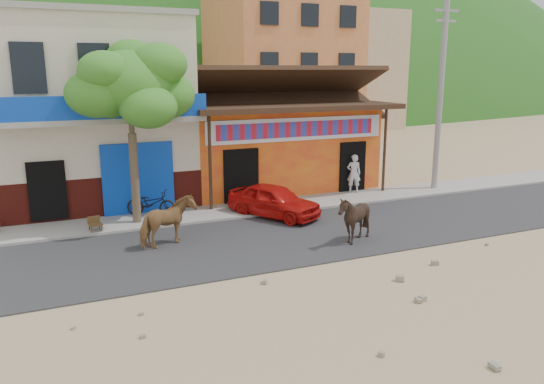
# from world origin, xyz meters

# --- Properties ---
(ground) EXTENTS (120.00, 120.00, 0.00)m
(ground) POSITION_xyz_m (0.00, 0.00, 0.00)
(ground) COLOR #9E825B
(ground) RESTS_ON ground
(road) EXTENTS (60.00, 5.00, 0.04)m
(road) POSITION_xyz_m (0.00, 2.50, 0.02)
(road) COLOR #28282B
(road) RESTS_ON ground
(sidewalk) EXTENTS (60.00, 2.00, 0.12)m
(sidewalk) POSITION_xyz_m (0.00, 6.00, 0.06)
(sidewalk) COLOR gray
(sidewalk) RESTS_ON ground
(dance_club) EXTENTS (8.00, 6.00, 3.60)m
(dance_club) POSITION_xyz_m (2.00, 10.00, 1.80)
(dance_club) COLOR orange
(dance_club) RESTS_ON ground
(cafe_building) EXTENTS (7.00, 6.00, 7.00)m
(cafe_building) POSITION_xyz_m (-5.50, 10.00, 3.50)
(cafe_building) COLOR beige
(cafe_building) RESTS_ON ground
(apartment_front) EXTENTS (9.00, 9.00, 12.00)m
(apartment_front) POSITION_xyz_m (9.00, 24.00, 6.00)
(apartment_front) COLOR #CC723F
(apartment_front) RESTS_ON ground
(apartment_rear) EXTENTS (8.00, 8.00, 10.00)m
(apartment_rear) POSITION_xyz_m (18.00, 30.00, 5.00)
(apartment_rear) COLOR tan
(apartment_rear) RESTS_ON ground
(hillside) EXTENTS (100.00, 40.00, 24.00)m
(hillside) POSITION_xyz_m (0.00, 70.00, 12.00)
(hillside) COLOR #194C14
(hillside) RESTS_ON ground
(tree) EXTENTS (3.00, 3.00, 6.00)m
(tree) POSITION_xyz_m (-4.60, 5.80, 3.12)
(tree) COLOR #2D721E
(tree) RESTS_ON sidewalk
(utility_pole) EXTENTS (0.24, 0.24, 8.00)m
(utility_pole) POSITION_xyz_m (8.20, 6.00, 4.12)
(utility_pole) COLOR gray
(utility_pole) RESTS_ON sidewalk
(cow_tan) EXTENTS (1.90, 1.45, 1.46)m
(cow_tan) POSITION_xyz_m (-4.13, 3.14, 0.77)
(cow_tan) COLOR olive
(cow_tan) RESTS_ON road
(cow_dark) EXTENTS (1.60, 1.49, 1.49)m
(cow_dark) POSITION_xyz_m (1.08, 1.21, 0.79)
(cow_dark) COLOR black
(cow_dark) RESTS_ON road
(red_car) EXTENTS (2.96, 3.67, 1.18)m
(red_car) POSITION_xyz_m (0.02, 4.80, 0.63)
(red_car) COLOR red
(red_car) RESTS_ON road
(scooter) EXTENTS (1.84, 1.39, 0.92)m
(scooter) POSITION_xyz_m (-4.00, 6.33, 0.58)
(scooter) COLOR black
(scooter) RESTS_ON sidewalk
(pedestrian) EXTENTS (0.69, 0.58, 1.60)m
(pedestrian) POSITION_xyz_m (4.50, 6.67, 0.92)
(pedestrian) COLOR silver
(pedestrian) RESTS_ON sidewalk
(cafe_chair_right) EXTENTS (0.44, 0.44, 0.84)m
(cafe_chair_right) POSITION_xyz_m (-6.00, 5.30, 0.54)
(cafe_chair_right) COLOR #452C17
(cafe_chair_right) RESTS_ON sidewalk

